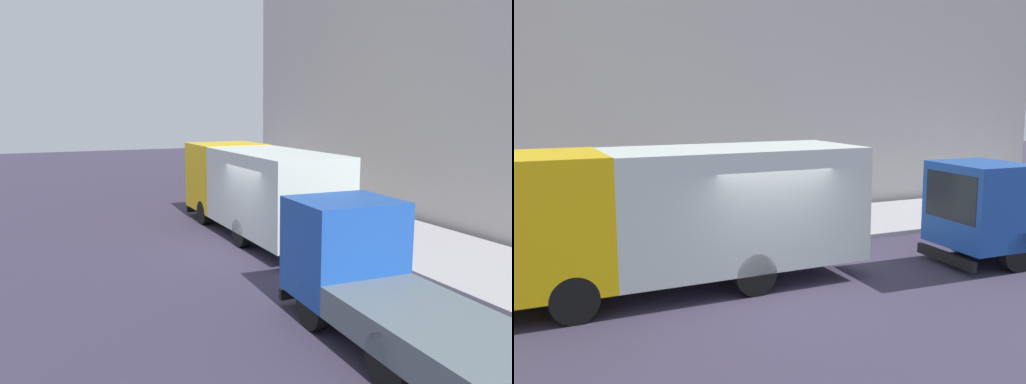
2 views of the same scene
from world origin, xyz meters
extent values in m
plane|color=#352F44|center=(0.00, 0.00, 0.00)|extent=(80.00, 80.00, 0.00)
cube|color=#A6A2A7|center=(5.11, 0.00, 0.06)|extent=(4.21, 30.00, 0.13)
cube|color=#B4AEAC|center=(7.71, 0.00, 5.58)|extent=(0.50, 30.00, 11.16)
cube|color=#EAB80D|center=(1.10, 4.42, 1.67)|extent=(2.56, 2.58, 2.47)
cube|color=silver|center=(1.17, 0.46, 1.66)|extent=(2.62, 5.43, 2.45)
cylinder|color=black|center=(0.00, 3.89, 0.43)|extent=(0.32, 0.87, 0.87)
cylinder|color=black|center=(2.22, 3.93, 0.43)|extent=(0.32, 0.87, 0.87)
cylinder|color=black|center=(0.06, 0.44, 0.43)|extent=(0.32, 0.87, 0.87)
cylinder|color=black|center=(2.28, 0.49, 0.43)|extent=(0.32, 0.87, 0.87)
cube|color=#1C4AA6|center=(-0.06, -5.29, 1.44)|extent=(2.07, 1.81, 1.96)
cube|color=black|center=(-0.03, -4.44, 1.68)|extent=(1.70, 0.11, 1.10)
cube|color=black|center=(-0.03, -4.36, 0.25)|extent=(1.95, 0.17, 0.24)
cylinder|color=black|center=(-0.93, -5.62, 0.46)|extent=(0.32, 0.93, 0.92)
cylinder|color=black|center=(0.80, -5.67, 0.46)|extent=(0.32, 0.93, 0.92)
cylinder|color=#4F4342|center=(5.19, 2.00, 0.58)|extent=(0.29, 0.29, 0.92)
cylinder|color=#A6191A|center=(5.19, 2.00, 1.36)|extent=(0.38, 0.38, 0.63)
sphere|color=#936D4B|center=(5.19, 2.00, 1.78)|extent=(0.22, 0.22, 0.22)
cylinder|color=black|center=(3.46, 4.45, 0.53)|extent=(0.40, 0.40, 0.80)
cylinder|color=#1D2E2C|center=(3.46, 4.45, 1.26)|extent=(0.53, 0.53, 0.67)
sphere|color=#8D684D|center=(3.46, 4.45, 1.70)|extent=(0.22, 0.22, 0.22)
cylinder|color=#4C5156|center=(3.37, 0.93, 1.37)|extent=(0.08, 0.08, 2.50)
cube|color=blue|center=(3.37, 0.95, 2.37)|extent=(0.44, 0.03, 0.36)
camera|label=1|loc=(-5.73, -13.75, 4.20)|focal=36.05mm
camera|label=2|loc=(-10.13, 4.71, 3.89)|focal=40.15mm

